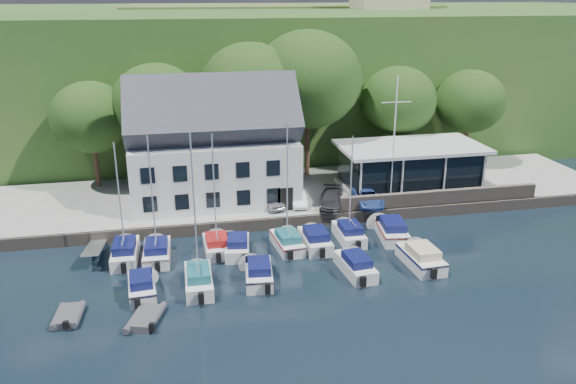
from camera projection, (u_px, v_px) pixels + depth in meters
name	position (u px, v px, depth m)	size (l,w,h in m)	color
ground	(346.00, 292.00, 36.36)	(180.00, 180.00, 0.00)	black
quay	(291.00, 195.00, 52.34)	(60.00, 13.00, 1.00)	#9C9D97
quay_face	(307.00, 221.00, 46.34)	(60.00, 0.30, 1.00)	#5D534B
hillside	(234.00, 60.00, 90.86)	(160.00, 75.00, 16.00)	#264B1C
field_patch	(274.00, 5.00, 97.01)	(50.00, 30.00, 0.30)	#545D2E
harbor_building	(214.00, 152.00, 48.46)	(14.40, 8.20, 8.70)	silver
club_pavilion	(409.00, 166.00, 52.18)	(13.20, 7.20, 4.10)	black
seawall	(440.00, 197.00, 48.61)	(18.00, 0.50, 1.20)	#5D534B
gangway	(96.00, 255.00, 41.54)	(1.20, 6.00, 1.40)	silver
car_silver	(271.00, 200.00, 47.86)	(1.52, 3.77, 1.28)	#B7B6BC
car_white	(298.00, 198.00, 48.38)	(1.24, 3.55, 1.17)	white
car_dgrey	(331.00, 199.00, 47.90)	(1.83, 4.50, 1.31)	#2A2A2F
car_blue	(367.00, 197.00, 48.35)	(1.62, 4.09, 1.40)	#2D478C
flagpole	(394.00, 141.00, 47.47)	(2.63, 0.20, 10.95)	silver
tree_0	(93.00, 135.00, 51.49)	(7.24, 7.24, 9.89)	black
tree_1	(159.00, 125.00, 52.03)	(8.34, 8.34, 11.39)	black
tree_2	(251.00, 113.00, 53.00)	(9.61, 9.61, 13.13)	black
tree_3	(308.00, 105.00, 54.27)	(10.36, 10.36, 14.16)	black
tree_4	(397.00, 118.00, 57.17)	(7.66, 7.66, 10.48)	black
tree_5	(468.00, 117.00, 58.87)	(7.24, 7.24, 9.89)	black
boat_r1_0	(119.00, 198.00, 39.15)	(1.92, 6.40, 9.53)	silver
boat_r1_1	(153.00, 201.00, 39.36)	(2.03, 6.06, 8.99)	silver
boat_r1_2	(215.00, 199.00, 40.56)	(2.01, 5.34, 8.52)	silver
boat_r1_3	(237.00, 244.00, 41.53)	(1.86, 5.43, 1.46)	silver
boat_r1_4	(287.00, 194.00, 41.07)	(1.87, 5.80, 8.76)	silver
boat_r1_5	(315.00, 238.00, 42.53)	(2.03, 5.93, 1.55)	silver
boat_r1_6	(351.00, 186.00, 42.51)	(1.93, 5.88, 8.97)	silver
boat_r1_7	(391.00, 228.00, 44.30)	(2.12, 6.68, 1.55)	silver
boat_r2_0	(142.00, 284.00, 35.78)	(1.79, 5.35, 1.53)	silver
boat_r2_1	(195.00, 221.00, 35.30)	(1.90, 6.32, 9.51)	silver
boat_r2_2	(259.00, 271.00, 37.58)	(1.93, 5.76, 1.50)	silver
boat_r2_3	(355.00, 263.00, 38.64)	(1.83, 6.00, 1.46)	silver
boat_r2_4	(421.00, 255.00, 39.68)	(2.18, 6.20, 1.56)	silver
dinghy_0	(68.00, 315.00, 33.26)	(1.65, 2.74, 0.64)	#3B3B40
dinghy_1	(145.00, 317.00, 32.97)	(1.75, 2.92, 0.68)	#3B3B40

